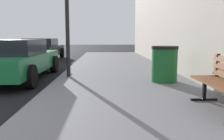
# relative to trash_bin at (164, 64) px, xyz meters

# --- Properties ---
(sidewalk) EXTENTS (4.00, 32.00, 0.15)m
(sidewalk) POSITION_rel_trash_bin_xyz_m (-1.02, -3.37, -0.56)
(sidewalk) COLOR slate
(sidewalk) RESTS_ON ground_plane
(trash_bin) EXTENTS (0.71, 0.71, 0.96)m
(trash_bin) POSITION_rel_trash_bin_xyz_m (0.00, 0.00, 0.00)
(trash_bin) COLOR #195926
(trash_bin) RESTS_ON sidewalk
(car_green) EXTENTS (1.98, 4.59, 1.27)m
(car_green) POSITION_rel_trash_bin_xyz_m (-4.43, 1.34, 0.01)
(car_green) COLOR #196638
(car_green) RESTS_ON ground_plane
(car_black) EXTENTS (2.05, 4.46, 1.27)m
(car_black) POSITION_rel_trash_bin_xyz_m (-5.35, 8.11, 0.01)
(car_black) COLOR black
(car_black) RESTS_ON ground_plane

